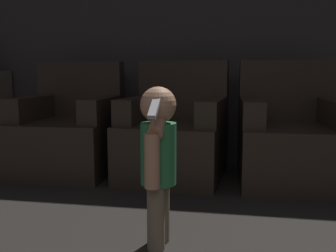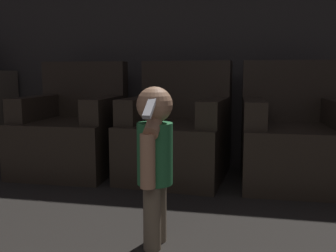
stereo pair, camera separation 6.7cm
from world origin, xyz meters
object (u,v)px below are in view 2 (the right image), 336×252
Objects in this scene: armchair_left at (73,132)px; person_toddler at (154,154)px; armchair_middle at (178,136)px; armchair_right at (293,140)px.

person_toddler is (1.06, -1.31, 0.13)m from armchair_left.
armchair_middle is 1.21× the size of person_toddler.
armchair_middle is 1.32m from person_toddler.
person_toddler is (-0.81, -1.31, 0.13)m from armchair_right.
armchair_middle is at bearing -170.81° from person_toddler.
armchair_left is 1.00× the size of armchair_middle.
armchair_right is 1.54m from person_toddler.
armchair_left and armchair_middle have the same top height.
armchair_left is 1.69m from person_toddler.
armchair_right is at bearing -0.79° from armchair_left.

